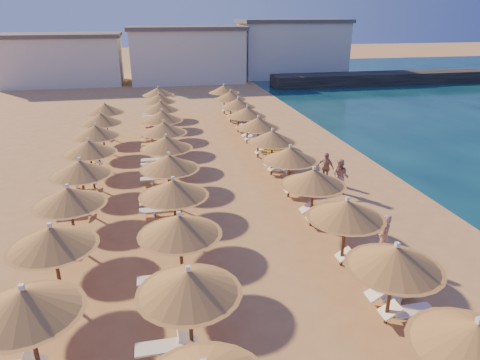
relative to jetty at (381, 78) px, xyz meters
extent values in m
plane|color=tan|center=(-26.55, -38.06, -0.75)|extent=(220.00, 220.00, 0.00)
cube|color=black|center=(0.00, 0.00, 0.00)|extent=(30.02, 4.19, 1.50)
cube|color=silver|center=(-41.66, 8.44, 2.25)|extent=(15.00, 8.00, 6.00)
cube|color=#59514C|center=(-41.66, 8.44, 5.50)|extent=(15.60, 8.48, 0.50)
cube|color=silver|center=(-25.28, 7.66, 2.65)|extent=(15.00, 8.00, 6.80)
cube|color=#59514C|center=(-25.28, 7.66, 6.30)|extent=(15.60, 8.48, 0.50)
cube|color=silver|center=(-9.58, 9.67, 3.05)|extent=(15.00, 8.00, 7.60)
cube|color=#59514C|center=(-9.58, 9.67, 7.10)|extent=(15.60, 8.48, 0.50)
cone|color=#9A612C|center=(-23.77, -47.04, 1.62)|extent=(2.69, 2.69, 0.70)
cone|color=#9A612C|center=(-23.77, -47.04, 1.34)|extent=(2.91, 2.91, 0.12)
cube|color=white|center=(-23.77, -47.04, 2.04)|extent=(0.12, 0.12, 0.14)
cylinder|color=brown|center=(-23.77, -43.70, 0.39)|extent=(0.12, 0.12, 2.28)
cone|color=#9A612C|center=(-23.77, -43.70, 1.62)|extent=(2.69, 2.69, 0.70)
cone|color=#9A612C|center=(-23.77, -43.70, 1.34)|extent=(2.91, 2.91, 0.12)
cube|color=white|center=(-23.77, -43.70, 2.04)|extent=(0.12, 0.12, 0.14)
cylinder|color=brown|center=(-23.77, -40.36, 0.39)|extent=(0.12, 0.12, 2.28)
cone|color=#9A612C|center=(-23.77, -40.36, 1.62)|extent=(2.69, 2.69, 0.70)
cone|color=#9A612C|center=(-23.77, -40.36, 1.34)|extent=(2.91, 2.91, 0.12)
cube|color=white|center=(-23.77, -40.36, 2.04)|extent=(0.12, 0.12, 0.14)
cylinder|color=brown|center=(-23.77, -37.03, 0.39)|extent=(0.12, 0.12, 2.28)
cone|color=#9A612C|center=(-23.77, -37.03, 1.62)|extent=(2.69, 2.69, 0.70)
cone|color=#9A612C|center=(-23.77, -37.03, 1.34)|extent=(2.91, 2.91, 0.12)
cube|color=white|center=(-23.77, -37.03, 2.04)|extent=(0.12, 0.12, 0.14)
cylinder|color=brown|center=(-23.77, -33.69, 0.39)|extent=(0.12, 0.12, 2.28)
cone|color=#9A612C|center=(-23.77, -33.69, 1.62)|extent=(2.69, 2.69, 0.70)
cone|color=#9A612C|center=(-23.77, -33.69, 1.34)|extent=(2.91, 2.91, 0.12)
cube|color=white|center=(-23.77, -33.69, 2.04)|extent=(0.12, 0.12, 0.14)
cylinder|color=brown|center=(-23.77, -30.36, 0.39)|extent=(0.12, 0.12, 2.28)
cone|color=#9A612C|center=(-23.77, -30.36, 1.62)|extent=(2.69, 2.69, 0.70)
cone|color=#9A612C|center=(-23.77, -30.36, 1.34)|extent=(2.91, 2.91, 0.12)
cube|color=white|center=(-23.77, -30.36, 2.04)|extent=(0.12, 0.12, 0.14)
cylinder|color=brown|center=(-23.77, -27.02, 0.39)|extent=(0.12, 0.12, 2.28)
cone|color=#9A612C|center=(-23.77, -27.02, 1.62)|extent=(2.69, 2.69, 0.70)
cone|color=#9A612C|center=(-23.77, -27.02, 1.34)|extent=(2.91, 2.91, 0.12)
cube|color=white|center=(-23.77, -27.02, 2.04)|extent=(0.12, 0.12, 0.14)
cylinder|color=brown|center=(-23.77, -23.69, 0.39)|extent=(0.12, 0.12, 2.28)
cone|color=#9A612C|center=(-23.77, -23.69, 1.62)|extent=(2.69, 2.69, 0.70)
cone|color=#9A612C|center=(-23.77, -23.69, 1.34)|extent=(2.91, 2.91, 0.12)
cube|color=white|center=(-23.77, -23.69, 2.04)|extent=(0.12, 0.12, 0.14)
cylinder|color=brown|center=(-23.77, -20.35, 0.39)|extent=(0.12, 0.12, 2.28)
cone|color=#9A612C|center=(-23.77, -20.35, 1.62)|extent=(2.69, 2.69, 0.70)
cone|color=#9A612C|center=(-23.77, -20.35, 1.34)|extent=(2.91, 2.91, 0.12)
cube|color=white|center=(-23.77, -20.35, 2.04)|extent=(0.12, 0.12, 0.14)
cylinder|color=brown|center=(-23.77, -17.01, 0.39)|extent=(0.12, 0.12, 2.28)
cone|color=#9A612C|center=(-23.77, -17.01, 1.62)|extent=(2.69, 2.69, 0.70)
cone|color=#9A612C|center=(-23.77, -17.01, 1.34)|extent=(2.91, 2.91, 0.12)
cube|color=white|center=(-23.77, -17.01, 2.04)|extent=(0.12, 0.12, 0.14)
cylinder|color=brown|center=(-23.77, -13.68, 0.39)|extent=(0.12, 0.12, 2.28)
cone|color=#9A612C|center=(-23.77, -13.68, 1.62)|extent=(2.69, 2.69, 0.70)
cone|color=#9A612C|center=(-23.77, -13.68, 1.34)|extent=(2.91, 2.91, 0.12)
cube|color=white|center=(-23.77, -13.68, 2.04)|extent=(0.12, 0.12, 0.14)
cylinder|color=brown|center=(-29.83, -43.70, 0.39)|extent=(0.12, 0.12, 2.28)
cone|color=#9A612C|center=(-29.83, -43.70, 1.62)|extent=(2.69, 2.69, 0.70)
cone|color=#9A612C|center=(-29.83, -43.70, 1.34)|extent=(2.91, 2.91, 0.12)
cube|color=white|center=(-29.83, -43.70, 2.04)|extent=(0.12, 0.12, 0.14)
cylinder|color=brown|center=(-29.83, -40.36, 0.39)|extent=(0.12, 0.12, 2.28)
cone|color=#9A612C|center=(-29.83, -40.36, 1.62)|extent=(2.69, 2.69, 0.70)
cone|color=#9A612C|center=(-29.83, -40.36, 1.34)|extent=(2.91, 2.91, 0.12)
cube|color=white|center=(-29.83, -40.36, 2.04)|extent=(0.12, 0.12, 0.14)
cylinder|color=brown|center=(-29.83, -37.03, 0.39)|extent=(0.12, 0.12, 2.28)
cone|color=#9A612C|center=(-29.83, -37.03, 1.62)|extent=(2.69, 2.69, 0.70)
cone|color=#9A612C|center=(-29.83, -37.03, 1.34)|extent=(2.91, 2.91, 0.12)
cube|color=white|center=(-29.83, -37.03, 2.04)|extent=(0.12, 0.12, 0.14)
cylinder|color=brown|center=(-29.83, -33.69, 0.39)|extent=(0.12, 0.12, 2.28)
cone|color=#9A612C|center=(-29.83, -33.69, 1.62)|extent=(2.69, 2.69, 0.70)
cone|color=#9A612C|center=(-29.83, -33.69, 1.34)|extent=(2.91, 2.91, 0.12)
cube|color=white|center=(-29.83, -33.69, 2.04)|extent=(0.12, 0.12, 0.14)
cylinder|color=brown|center=(-29.83, -30.36, 0.39)|extent=(0.12, 0.12, 2.28)
cone|color=#9A612C|center=(-29.83, -30.36, 1.62)|extent=(2.69, 2.69, 0.70)
cone|color=#9A612C|center=(-29.83, -30.36, 1.34)|extent=(2.91, 2.91, 0.12)
cube|color=white|center=(-29.83, -30.36, 2.04)|extent=(0.12, 0.12, 0.14)
cylinder|color=brown|center=(-29.83, -27.02, 0.39)|extent=(0.12, 0.12, 2.28)
cone|color=#9A612C|center=(-29.83, -27.02, 1.62)|extent=(2.69, 2.69, 0.70)
cone|color=#9A612C|center=(-29.83, -27.02, 1.34)|extent=(2.91, 2.91, 0.12)
cube|color=white|center=(-29.83, -27.02, 2.04)|extent=(0.12, 0.12, 0.14)
cylinder|color=brown|center=(-29.83, -23.69, 0.39)|extent=(0.12, 0.12, 2.28)
cone|color=#9A612C|center=(-29.83, -23.69, 1.62)|extent=(2.69, 2.69, 0.70)
cone|color=#9A612C|center=(-29.83, -23.69, 1.34)|extent=(2.91, 2.91, 0.12)
cube|color=white|center=(-29.83, -23.69, 2.04)|extent=(0.12, 0.12, 0.14)
cylinder|color=brown|center=(-29.83, -20.35, 0.39)|extent=(0.12, 0.12, 2.28)
cone|color=#9A612C|center=(-29.83, -20.35, 1.62)|extent=(2.69, 2.69, 0.70)
cone|color=#9A612C|center=(-29.83, -20.35, 1.34)|extent=(2.91, 2.91, 0.12)
cube|color=white|center=(-29.83, -20.35, 2.04)|extent=(0.12, 0.12, 0.14)
cylinder|color=brown|center=(-29.83, -17.01, 0.39)|extent=(0.12, 0.12, 2.28)
cone|color=#9A612C|center=(-29.83, -17.01, 1.62)|extent=(2.69, 2.69, 0.70)
cone|color=#9A612C|center=(-29.83, -17.01, 1.34)|extent=(2.91, 2.91, 0.12)
cube|color=white|center=(-29.83, -17.01, 2.04)|extent=(0.12, 0.12, 0.14)
cylinder|color=brown|center=(-29.83, -13.68, 0.39)|extent=(0.12, 0.12, 2.28)
cone|color=#9A612C|center=(-29.83, -13.68, 1.62)|extent=(2.69, 2.69, 0.70)
cone|color=#9A612C|center=(-29.83, -13.68, 1.34)|extent=(2.91, 2.91, 0.12)
cube|color=white|center=(-29.83, -13.68, 2.04)|extent=(0.12, 0.12, 0.14)
cylinder|color=brown|center=(-33.90, -43.70, 0.39)|extent=(0.12, 0.12, 2.28)
cone|color=#9A612C|center=(-33.90, -43.70, 1.62)|extent=(2.69, 2.69, 0.70)
cone|color=#9A612C|center=(-33.90, -43.70, 1.34)|extent=(2.91, 2.91, 0.12)
cube|color=white|center=(-33.90, -43.70, 2.04)|extent=(0.12, 0.12, 0.14)
cylinder|color=brown|center=(-33.90, -40.36, 0.39)|extent=(0.12, 0.12, 2.28)
cone|color=#9A612C|center=(-33.90, -40.36, 1.62)|extent=(2.69, 2.69, 0.70)
cone|color=#9A612C|center=(-33.90, -40.36, 1.34)|extent=(2.91, 2.91, 0.12)
cube|color=white|center=(-33.90, -40.36, 2.04)|extent=(0.12, 0.12, 0.14)
cylinder|color=brown|center=(-33.90, -37.03, 0.39)|extent=(0.12, 0.12, 2.28)
cone|color=#9A612C|center=(-33.90, -37.03, 1.62)|extent=(2.69, 2.69, 0.70)
cone|color=#9A612C|center=(-33.90, -37.03, 1.34)|extent=(2.91, 2.91, 0.12)
cube|color=white|center=(-33.90, -37.03, 2.04)|extent=(0.12, 0.12, 0.14)
cylinder|color=brown|center=(-33.90, -33.69, 0.39)|extent=(0.12, 0.12, 2.28)
cone|color=#9A612C|center=(-33.90, -33.69, 1.62)|extent=(2.69, 2.69, 0.70)
cone|color=#9A612C|center=(-33.90, -33.69, 1.34)|extent=(2.91, 2.91, 0.12)
cube|color=white|center=(-33.90, -33.69, 2.04)|extent=(0.12, 0.12, 0.14)
cylinder|color=brown|center=(-33.90, -30.36, 0.39)|extent=(0.12, 0.12, 2.28)
cone|color=#9A612C|center=(-33.90, -30.36, 1.62)|extent=(2.69, 2.69, 0.70)
cone|color=#9A612C|center=(-33.90, -30.36, 1.34)|extent=(2.91, 2.91, 0.12)
cube|color=white|center=(-33.90, -30.36, 2.04)|extent=(0.12, 0.12, 0.14)
cylinder|color=brown|center=(-33.90, -27.02, 0.39)|extent=(0.12, 0.12, 2.28)
cone|color=#9A612C|center=(-33.90, -27.02, 1.62)|extent=(2.69, 2.69, 0.70)
cone|color=#9A612C|center=(-33.90, -27.02, 1.34)|extent=(2.91, 2.91, 0.12)
cube|color=white|center=(-33.90, -27.02, 2.04)|extent=(0.12, 0.12, 0.14)
cylinder|color=brown|center=(-33.90, -23.69, 0.39)|extent=(0.12, 0.12, 2.28)
cone|color=#9A612C|center=(-33.90, -23.69, 1.62)|extent=(2.69, 2.69, 0.70)
cone|color=#9A612C|center=(-33.90, -23.69, 1.34)|extent=(2.91, 2.91, 0.12)
cube|color=white|center=(-33.90, -23.69, 2.04)|extent=(0.12, 0.12, 0.14)
cylinder|color=brown|center=(-33.90, -20.35, 0.39)|extent=(0.12, 0.12, 2.28)
cone|color=#9A612C|center=(-33.90, -20.35, 1.62)|extent=(2.69, 2.69, 0.70)
cone|color=#9A612C|center=(-33.90, -20.35, 1.34)|extent=(2.91, 2.91, 0.12)
cube|color=white|center=(-33.90, -20.35, 2.04)|extent=(0.12, 0.12, 0.14)
cube|color=white|center=(-22.87, -43.70, -0.43)|extent=(1.36, 0.54, 0.06)
cube|color=white|center=(-22.87, -43.70, -0.59)|extent=(0.06, 0.49, 0.32)
cube|color=white|center=(-23.67, -43.70, -0.29)|extent=(0.58, 0.54, 0.40)
cube|color=white|center=(-22.87, -42.80, -0.43)|extent=(1.36, 0.54, 0.06)
cube|color=white|center=(-22.87, -42.80, -0.59)|extent=(0.06, 0.49, 0.32)
cube|color=white|center=(-23.67, -42.80, -0.29)|extent=(0.58, 0.54, 0.40)
cube|color=white|center=(-30.73, -43.70, -0.43)|extent=(1.36, 0.54, 0.06)
cube|color=white|center=(-30.73, -43.70, -0.59)|extent=(0.06, 0.49, 0.32)
cube|color=white|center=(-29.93, -43.70, -0.29)|extent=(0.58, 0.54, 0.40)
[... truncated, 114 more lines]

